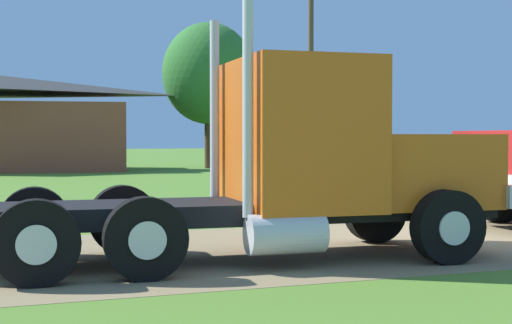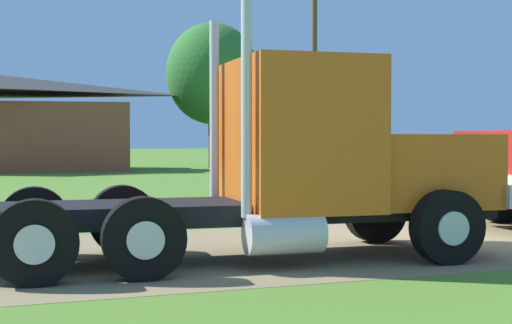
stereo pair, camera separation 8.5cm
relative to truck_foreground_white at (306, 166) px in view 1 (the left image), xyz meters
name	(u,v)px [view 1 (the left image)]	position (x,y,z in m)	size (l,w,h in m)	color
ground_plane	(438,240)	(2.78, 0.84, -1.29)	(200.00, 200.00, 0.00)	#55812B
dirt_track	(438,240)	(2.78, 0.84, -1.29)	(120.00, 5.43, 0.01)	#8F7A54
truck_foreground_white	(306,166)	(0.00, 0.00, 0.00)	(7.58, 2.95, 3.43)	black
utility_pole_near	(311,73)	(10.81, 23.55, 3.51)	(1.72, 1.59, 9.09)	brown
tree_mid	(208,74)	(7.59, 29.91, 3.88)	(5.04, 5.04, 7.96)	#513823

